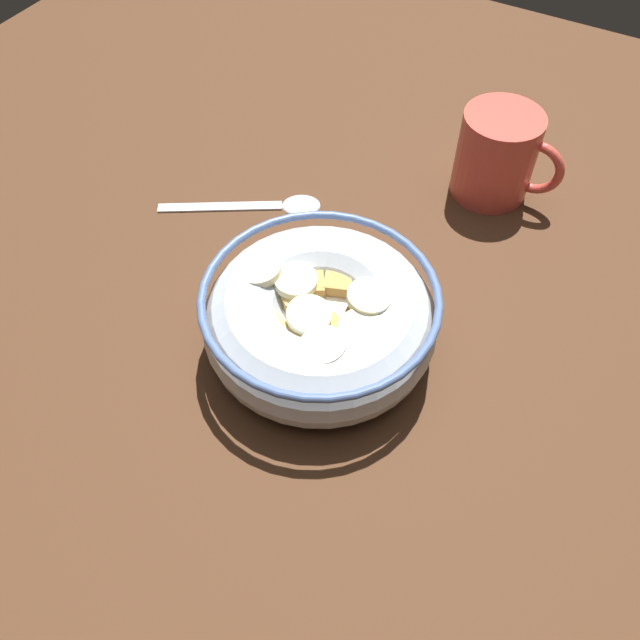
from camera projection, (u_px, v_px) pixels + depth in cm
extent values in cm
cube|color=#472B19|center=(320.00, 352.00, 50.31)|extent=(111.70, 111.70, 2.00)
cylinder|color=#B2BCC6|center=(320.00, 342.00, 49.28)|extent=(9.16, 9.16, 0.60)
torus|color=#B2BCC6|center=(320.00, 320.00, 47.19)|extent=(16.66, 16.66, 5.90)
torus|color=#4C6699|center=(320.00, 297.00, 45.10)|extent=(16.76, 16.76, 0.60)
cylinder|color=white|center=(320.00, 313.00, 46.55)|extent=(13.12, 13.12, 0.40)
cube|color=tan|center=(270.00, 281.00, 47.54)|extent=(2.47, 2.53, 1.14)
cube|color=tan|center=(368.00, 357.00, 43.47)|extent=(2.47, 2.40, 1.16)
cube|color=tan|center=(287.00, 336.00, 44.51)|extent=(2.76, 2.75, 0.93)
cube|color=#AD7F42|center=(391.00, 322.00, 45.10)|extent=(2.76, 2.76, 0.91)
cube|color=#AD7F42|center=(359.00, 316.00, 45.35)|extent=(2.21, 2.13, 1.12)
cube|color=tan|center=(381.00, 295.00, 46.84)|extent=(2.44, 2.46, 0.95)
cube|color=#B78947|center=(310.00, 285.00, 47.34)|extent=(2.74, 2.74, 0.91)
cube|color=#B78947|center=(325.00, 355.00, 43.52)|extent=(2.79, 2.81, 1.10)
cube|color=#AD7F42|center=(298.00, 371.00, 42.75)|extent=(2.48, 2.41, 1.12)
cube|color=tan|center=(265.00, 321.00, 45.33)|extent=(2.65, 2.67, 0.98)
cube|color=tan|center=(291.00, 301.00, 46.40)|extent=(2.79, 2.80, 0.94)
cube|color=#B78947|center=(339.00, 283.00, 47.41)|extent=(2.55, 2.57, 0.95)
cube|color=tan|center=(297.00, 256.00, 48.88)|extent=(2.45, 2.50, 1.09)
cube|color=#B78947|center=(330.00, 331.00, 44.81)|extent=(2.72, 2.72, 0.91)
cube|color=#B78947|center=(377.00, 274.00, 47.98)|extent=(2.29, 2.28, 0.91)
cylinder|color=beige|center=(296.00, 281.00, 46.50)|extent=(3.33, 3.31, 0.74)
cylinder|color=#F9EFC6|center=(323.00, 347.00, 42.58)|extent=(3.88, 3.88, 1.20)
cylinder|color=#F9EFC6|center=(361.00, 330.00, 43.66)|extent=(4.38, 4.38, 0.98)
cylinder|color=beige|center=(305.00, 313.00, 44.70)|extent=(3.20, 3.19, 1.11)
cylinder|color=beige|center=(369.00, 297.00, 44.87)|extent=(4.38, 4.35, 0.97)
cylinder|color=#F4EABC|center=(262.00, 268.00, 46.82)|extent=(4.40, 4.35, 1.23)
ellipsoid|color=silver|center=(301.00, 202.00, 58.54)|extent=(4.35, 4.12, 0.80)
cube|color=silver|center=(220.00, 206.00, 58.57)|extent=(9.86, 6.58, 0.36)
cylinder|color=#D84C3F|center=(496.00, 155.00, 57.10)|extent=(6.82, 6.82, 7.79)
torus|color=#D84C3F|center=(534.00, 167.00, 56.07)|extent=(5.16, 0.80, 5.16)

